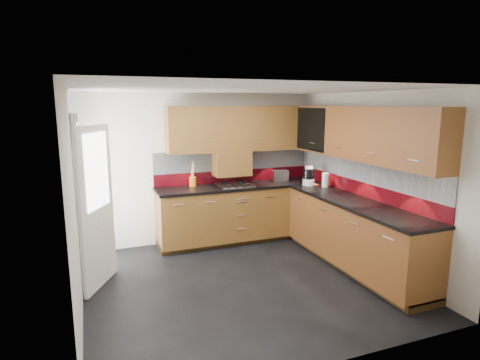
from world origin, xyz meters
name	(u,v)px	position (x,y,z in m)	size (l,w,h in m)	color
room	(243,166)	(0.00, 0.00, 1.50)	(4.00, 3.80, 2.64)	black
base_cabinets	(291,224)	(1.07, 0.72, 0.44)	(2.70, 3.20, 0.95)	brown
countertop	(291,194)	(1.05, 0.70, 0.92)	(2.72, 3.22, 0.04)	black
backsplash	(298,171)	(1.28, 0.93, 1.21)	(2.70, 3.20, 0.54)	maroon
upper_cabinets	(301,131)	(1.23, 0.78, 1.84)	(2.50, 3.20, 0.72)	brown
extractor_hood	(232,163)	(0.45, 1.64, 1.28)	(0.60, 0.33, 0.40)	brown
glass_cabinet	(319,127)	(1.71, 1.07, 1.87)	(0.32, 0.80, 0.66)	black
back_door	(87,202)	(-1.78, 0.75, 1.03)	(0.42, 1.19, 2.04)	white
gas_hob	(235,185)	(0.45, 1.47, 0.95)	(0.55, 0.49, 0.04)	silver
utensil_pot	(193,180)	(-0.20, 1.68, 1.03)	(0.12, 0.12, 0.41)	#CA5F13
toaster	(280,176)	(1.30, 1.57, 1.03)	(0.28, 0.19, 0.20)	silver
food_processor	(309,176)	(1.57, 1.08, 1.08)	(0.19, 0.19, 0.31)	white
paper_towel	(326,180)	(1.74, 0.86, 1.05)	(0.11, 0.11, 0.22)	white
orange_cloth	(313,184)	(1.65, 1.07, 0.95)	(0.13, 0.11, 0.01)	#EC4A1A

